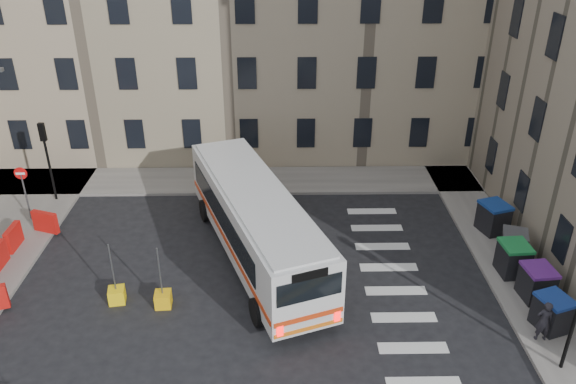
{
  "coord_description": "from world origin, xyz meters",
  "views": [
    {
      "loc": [
        -0.54,
        -19.0,
        13.67
      ],
      "look_at": [
        -0.22,
        1.57,
        3.0
      ],
      "focal_mm": 35.0,
      "sensor_mm": 36.0,
      "label": 1
    }
  ],
  "objects_px": {
    "bus": "(255,220)",
    "wheelie_bin_b": "(537,283)",
    "bollard_chevron": "(163,299)",
    "wheelie_bin_a": "(552,313)",
    "wheelie_bin_d": "(513,245)",
    "wheelie_bin_c": "(513,258)",
    "wheelie_bin_e": "(493,217)",
    "pedestrian": "(544,321)",
    "bollard_yellow": "(117,295)"
  },
  "relations": [
    {
      "from": "bus",
      "to": "wheelie_bin_b",
      "type": "distance_m",
      "value": 11.26
    },
    {
      "from": "bus",
      "to": "bollard_chevron",
      "type": "distance_m",
      "value": 4.95
    },
    {
      "from": "wheelie_bin_a",
      "to": "wheelie_bin_d",
      "type": "xyz_separation_m",
      "value": [
        0.25,
        4.36,
        -0.01
      ]
    },
    {
      "from": "wheelie_bin_c",
      "to": "wheelie_bin_e",
      "type": "height_order",
      "value": "wheelie_bin_e"
    },
    {
      "from": "wheelie_bin_e",
      "to": "bollard_chevron",
      "type": "distance_m",
      "value": 15.07
    },
    {
      "from": "wheelie_bin_b",
      "to": "pedestrian",
      "type": "distance_m",
      "value": 2.42
    },
    {
      "from": "wheelie_bin_c",
      "to": "pedestrian",
      "type": "distance_m",
      "value": 3.94
    },
    {
      "from": "wheelie_bin_a",
      "to": "bus",
      "type": "bearing_deg",
      "value": 136.46
    },
    {
      "from": "pedestrian",
      "to": "bollard_chevron",
      "type": "bearing_deg",
      "value": -7.21
    },
    {
      "from": "wheelie_bin_c",
      "to": "bollard_yellow",
      "type": "relative_size",
      "value": 2.29
    },
    {
      "from": "wheelie_bin_e",
      "to": "bollard_yellow",
      "type": "height_order",
      "value": "wheelie_bin_e"
    },
    {
      "from": "wheelie_bin_e",
      "to": "pedestrian",
      "type": "relative_size",
      "value": 0.98
    },
    {
      "from": "wheelie_bin_a",
      "to": "bollard_chevron",
      "type": "distance_m",
      "value": 14.13
    },
    {
      "from": "bus",
      "to": "bollard_chevron",
      "type": "xyz_separation_m",
      "value": [
        -3.4,
        -3.25,
        -1.53
      ]
    },
    {
      "from": "wheelie_bin_e",
      "to": "pedestrian",
      "type": "distance_m",
      "value": 7.26
    },
    {
      "from": "bollard_yellow",
      "to": "wheelie_bin_a",
      "type": "bearing_deg",
      "value": -6.74
    },
    {
      "from": "wheelie_bin_d",
      "to": "pedestrian",
      "type": "bearing_deg",
      "value": -80.44
    },
    {
      "from": "wheelie_bin_b",
      "to": "bollard_chevron",
      "type": "relative_size",
      "value": 2.24
    },
    {
      "from": "wheelie_bin_a",
      "to": "wheelie_bin_d",
      "type": "bearing_deg",
      "value": 67.71
    },
    {
      "from": "bollard_yellow",
      "to": "pedestrian",
      "type": "bearing_deg",
      "value": -9.23
    },
    {
      "from": "wheelie_bin_b",
      "to": "wheelie_bin_c",
      "type": "relative_size",
      "value": 0.98
    },
    {
      "from": "wheelie_bin_b",
      "to": "wheelie_bin_a",
      "type": "bearing_deg",
      "value": -100.07
    },
    {
      "from": "pedestrian",
      "to": "bollard_yellow",
      "type": "height_order",
      "value": "pedestrian"
    },
    {
      "from": "pedestrian",
      "to": "wheelie_bin_d",
      "type": "bearing_deg",
      "value": -97.48
    },
    {
      "from": "wheelie_bin_c",
      "to": "pedestrian",
      "type": "xyz_separation_m",
      "value": [
        -0.43,
        -3.92,
        0.1
      ]
    },
    {
      "from": "wheelie_bin_e",
      "to": "bollard_yellow",
      "type": "xyz_separation_m",
      "value": [
        -16.01,
        -4.74,
        -0.56
      ]
    },
    {
      "from": "wheelie_bin_d",
      "to": "wheelie_bin_b",
      "type": "bearing_deg",
      "value": -73.33
    },
    {
      "from": "wheelie_bin_b",
      "to": "bollard_yellow",
      "type": "height_order",
      "value": "wheelie_bin_b"
    },
    {
      "from": "bus",
      "to": "wheelie_bin_a",
      "type": "relative_size",
      "value": 8.22
    },
    {
      "from": "wheelie_bin_a",
      "to": "wheelie_bin_b",
      "type": "distance_m",
      "value": 1.71
    },
    {
      "from": "bus",
      "to": "wheelie_bin_e",
      "type": "xyz_separation_m",
      "value": [
        10.8,
        1.77,
        -0.97
      ]
    },
    {
      "from": "wheelie_bin_a",
      "to": "bollard_yellow",
      "type": "xyz_separation_m",
      "value": [
        -15.85,
        1.87,
        -0.5
      ]
    },
    {
      "from": "pedestrian",
      "to": "bollard_yellow",
      "type": "bearing_deg",
      "value": -7.12
    },
    {
      "from": "pedestrian",
      "to": "bus",
      "type": "bearing_deg",
      "value": -26.42
    },
    {
      "from": "wheelie_bin_c",
      "to": "bollard_chevron",
      "type": "height_order",
      "value": "wheelie_bin_c"
    },
    {
      "from": "wheelie_bin_e",
      "to": "pedestrian",
      "type": "height_order",
      "value": "pedestrian"
    },
    {
      "from": "pedestrian",
      "to": "bollard_chevron",
      "type": "xyz_separation_m",
      "value": [
        -13.44,
        2.2,
        -0.64
      ]
    },
    {
      "from": "bus",
      "to": "wheelie_bin_d",
      "type": "distance_m",
      "value": 10.94
    },
    {
      "from": "wheelie_bin_b",
      "to": "bollard_yellow",
      "type": "relative_size",
      "value": 2.24
    },
    {
      "from": "wheelie_bin_b",
      "to": "bollard_yellow",
      "type": "distance_m",
      "value": 15.99
    },
    {
      "from": "bus",
      "to": "wheelie_bin_d",
      "type": "relative_size",
      "value": 8.35
    },
    {
      "from": "wheelie_bin_a",
      "to": "bollard_chevron",
      "type": "height_order",
      "value": "wheelie_bin_a"
    },
    {
      "from": "wheelie_bin_a",
      "to": "wheelie_bin_c",
      "type": "bearing_deg",
      "value": 73.72
    },
    {
      "from": "bollard_yellow",
      "to": "bollard_chevron",
      "type": "relative_size",
      "value": 1.0
    },
    {
      "from": "wheelie_bin_c",
      "to": "bollard_yellow",
      "type": "xyz_separation_m",
      "value": [
        -15.69,
        -1.44,
        -0.54
      ]
    },
    {
      "from": "wheelie_bin_e",
      "to": "bollard_chevron",
      "type": "bearing_deg",
      "value": -178.34
    },
    {
      "from": "wheelie_bin_a",
      "to": "wheelie_bin_d",
      "type": "relative_size",
      "value": 1.02
    },
    {
      "from": "wheelie_bin_d",
      "to": "bollard_yellow",
      "type": "distance_m",
      "value": 16.29
    },
    {
      "from": "bus",
      "to": "wheelie_bin_d",
      "type": "xyz_separation_m",
      "value": [
        10.88,
        -0.49,
        -1.04
      ]
    },
    {
      "from": "wheelie_bin_d",
      "to": "bollard_yellow",
      "type": "bearing_deg",
      "value": -152.08
    }
  ]
}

